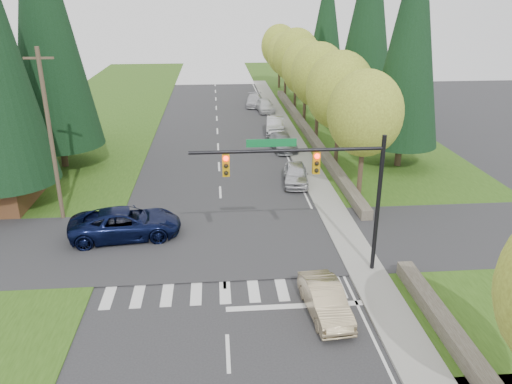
{
  "coord_description": "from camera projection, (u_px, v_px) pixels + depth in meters",
  "views": [
    {
      "loc": [
        -0.23,
        -16.22,
        12.51
      ],
      "look_at": [
        1.84,
        8.28,
        2.8
      ],
      "focal_mm": 35.0,
      "sensor_mm": 36.0,
      "label": 1
    }
  ],
  "objects": [
    {
      "name": "decid_tree_1",
      "position": [
        340.0,
        91.0,
        37.7
      ],
      "size": [
        5.2,
        5.2,
        8.8
      ],
      "color": "#38281C",
      "rests_on": "ground"
    },
    {
      "name": "parked_car_b",
      "position": [
        283.0,
        142.0,
        43.16
      ],
      "size": [
        2.29,
        4.73,
        1.33
      ],
      "primitive_type": "imported",
      "rotation": [
        0.0,
        0.0,
        0.1
      ],
      "color": "gray",
      "rests_on": "ground"
    },
    {
      "name": "decid_tree_0",
      "position": [
        365.0,
        114.0,
        31.28
      ],
      "size": [
        4.8,
        4.8,
        8.37
      ],
      "color": "#38281C",
      "rests_on": "ground"
    },
    {
      "name": "grass_east",
      "position": [
        385.0,
        166.0,
        39.18
      ],
      "size": [
        14.0,
        110.0,
        0.06
      ],
      "primitive_type": "cube",
      "color": "#2A4A13",
      "rests_on": "ground"
    },
    {
      "name": "grass_west",
      "position": [
        45.0,
        175.0,
        37.15
      ],
      "size": [
        14.0,
        110.0,
        0.06
      ],
      "primitive_type": "cube",
      "color": "#2A4A13",
      "rests_on": "ground"
    },
    {
      "name": "stone_wall_south",
      "position": [
        476.0,
        369.0,
        17.41
      ],
      "size": [
        0.7,
        14.0,
        0.7
      ],
      "primitive_type": "cube",
      "color": "#4C4438",
      "rests_on": "ground"
    },
    {
      "name": "decid_tree_2",
      "position": [
        319.0,
        75.0,
        44.12
      ],
      "size": [
        5.0,
        5.0,
        8.82
      ],
      "color": "#38281C",
      "rests_on": "ground"
    },
    {
      "name": "parked_car_d",
      "position": [
        265.0,
        105.0,
        57.2
      ],
      "size": [
        2.07,
        4.46,
        1.48
      ],
      "primitive_type": "imported",
      "rotation": [
        0.0,
        0.0,
        0.07
      ],
      "color": "silver",
      "rests_on": "ground"
    },
    {
      "name": "ground",
      "position": [
        227.0,
        336.0,
        19.64
      ],
      "size": [
        120.0,
        120.0,
        0.0
      ],
      "primitive_type": "plane",
      "color": "#28282B",
      "rests_on": "ground"
    },
    {
      "name": "traffic_signal",
      "position": [
        319.0,
        176.0,
        22.32
      ],
      "size": [
        8.7,
        0.37,
        6.8
      ],
      "color": "black",
      "rests_on": "ground"
    },
    {
      "name": "parked_car_a",
      "position": [
        296.0,
        174.0,
        35.31
      ],
      "size": [
        2.16,
        4.34,
        1.42
      ],
      "primitive_type": "imported",
      "rotation": [
        0.0,
        0.0,
        -0.12
      ],
      "color": "silver",
      "rests_on": "ground"
    },
    {
      "name": "conifer_w_c",
      "position": [
        43.0,
        14.0,
        34.94
      ],
      "size": [
        6.46,
        6.46,
        20.8
      ],
      "color": "#38281C",
      "rests_on": "ground"
    },
    {
      "name": "conifer_e_c",
      "position": [
        327.0,
        23.0,
        61.81
      ],
      "size": [
        5.1,
        5.1,
        16.8
      ],
      "color": "#38281C",
      "rests_on": "ground"
    },
    {
      "name": "parked_car_e",
      "position": [
        255.0,
        101.0,
        60.2
      ],
      "size": [
        2.34,
        4.84,
        1.36
      ],
      "primitive_type": "imported",
      "rotation": [
        0.0,
        0.0,
        -0.1
      ],
      "color": "#B8B8BD",
      "rests_on": "ground"
    },
    {
      "name": "conifer_e_b",
      "position": [
        369.0,
        14.0,
        48.36
      ],
      "size": [
        6.12,
        6.12,
        19.8
      ],
      "color": "#38281C",
      "rests_on": "ground"
    },
    {
      "name": "decid_tree_3",
      "position": [
        306.0,
        68.0,
        50.72
      ],
      "size": [
        5.0,
        5.0,
        8.55
      ],
      "color": "#38281C",
      "rests_on": "ground"
    },
    {
      "name": "sedan_champagne",
      "position": [
        325.0,
        300.0,
        20.8
      ],
      "size": [
        1.76,
        4.15,
        1.33
      ],
      "primitive_type": "imported",
      "rotation": [
        0.0,
        0.0,
        0.09
      ],
      "color": "tan",
      "rests_on": "ground"
    },
    {
      "name": "parked_car_c",
      "position": [
        275.0,
        126.0,
        48.15
      ],
      "size": [
        2.22,
        4.91,
        1.56
      ],
      "primitive_type": "imported",
      "rotation": [
        0.0,
        0.0,
        -0.12
      ],
      "color": "#BABABF",
      "rests_on": "ground"
    },
    {
      "name": "utility_pole",
      "position": [
        51.0,
        136.0,
        28.13
      ],
      "size": [
        1.6,
        0.24,
        10.0
      ],
      "color": "#473828",
      "rests_on": "ground"
    },
    {
      "name": "conifer_e_a",
      "position": [
        411.0,
        36.0,
        35.67
      ],
      "size": [
        5.44,
        5.44,
        17.8
      ],
      "color": "#38281C",
      "rests_on": "ground"
    },
    {
      "name": "curb_east",
      "position": [
        293.0,
        160.0,
        40.48
      ],
      "size": [
        0.2,
        80.0,
        0.13
      ],
      "primitive_type": "cube",
      "color": "gray",
      "rests_on": "ground"
    },
    {
      "name": "decid_tree_5",
      "position": [
        286.0,
        54.0,
        63.73
      ],
      "size": [
        4.8,
        4.8,
        8.3
      ],
      "color": "#38281C",
      "rests_on": "ground"
    },
    {
      "name": "decid_tree_6",
      "position": [
        280.0,
        46.0,
        70.1
      ],
      "size": [
        5.2,
        5.2,
        8.86
      ],
      "color": "#38281C",
      "rests_on": "ground"
    },
    {
      "name": "cross_street",
      "position": [
        223.0,
        243.0,
        27.06
      ],
      "size": [
        120.0,
        8.0,
        0.1
      ],
      "primitive_type": "cube",
      "color": "#28282B",
      "rests_on": "ground"
    },
    {
      "name": "decid_tree_4",
      "position": [
        296.0,
        56.0,
        57.07
      ],
      "size": [
        5.4,
        5.4,
        9.18
      ],
      "color": "#38281C",
      "rests_on": "ground"
    },
    {
      "name": "suv_navy",
      "position": [
        126.0,
        223.0,
        27.41
      ],
      "size": [
        6.28,
        3.45,
        1.67
      ],
      "primitive_type": "imported",
      "rotation": [
        0.0,
        0.0,
        1.69
      ],
      "color": "black",
      "rests_on": "ground"
    },
    {
      "name": "sidewalk_east",
      "position": [
        304.0,
        160.0,
        40.55
      ],
      "size": [
        1.8,
        80.0,
        0.13
      ],
      "primitive_type": "cube",
      "color": "gray",
      "rests_on": "ground"
    },
    {
      "name": "conifer_w_e",
      "position": [
        43.0,
        24.0,
        40.72
      ],
      "size": [
        5.78,
        5.78,
        18.8
      ],
      "color": "#38281C",
      "rests_on": "ground"
    },
    {
      "name": "stone_wall_north",
      "position": [
        307.0,
        131.0,
        47.99
      ],
      "size": [
        0.7,
        40.0,
        0.7
      ],
      "primitive_type": "cube",
      "color": "#4C4438",
      "rests_on": "ground"
    }
  ]
}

